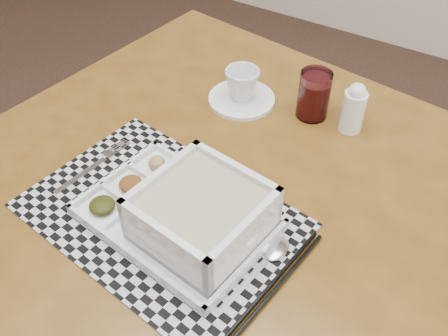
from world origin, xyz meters
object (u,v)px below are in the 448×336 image
at_px(dining_table, 214,204).
at_px(juice_glass, 314,96).
at_px(serving_tray, 195,216).
at_px(cup, 242,84).
at_px(creamer_bottle, 353,108).

bearing_deg(dining_table, juice_glass, 73.95).
distance_m(serving_tray, cup, 0.39).
height_order(dining_table, serving_tray, serving_tray).
distance_m(dining_table, juice_glass, 0.31).
relative_size(cup, juice_glass, 0.72).
xyz_separation_m(cup, juice_glass, (0.15, 0.04, 0.00)).
distance_m(cup, creamer_bottle, 0.25).
distance_m(serving_tray, creamer_bottle, 0.42).
bearing_deg(creamer_bottle, juice_glass, 179.06).
bearing_deg(cup, serving_tray, -69.15).
xyz_separation_m(dining_table, cup, (-0.08, 0.24, 0.12)).
distance_m(serving_tray, juice_glass, 0.40).
distance_m(dining_table, creamer_bottle, 0.35).
relative_size(serving_tray, juice_glass, 3.27).
bearing_deg(serving_tray, dining_table, 109.66).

